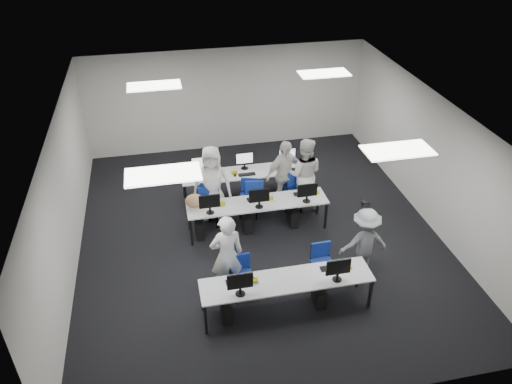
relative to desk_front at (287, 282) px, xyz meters
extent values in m
plane|color=black|center=(0.00, 2.40, -0.68)|extent=(9.00, 9.00, 0.00)
plane|color=white|center=(0.00, 2.40, 2.32)|extent=(9.00, 9.00, 0.00)
cube|color=silver|center=(0.00, 6.90, 0.82)|extent=(8.00, 0.02, 3.00)
cube|color=silver|center=(0.00, -2.10, 0.82)|extent=(8.00, 0.02, 3.00)
cube|color=silver|center=(-4.00, 2.40, 0.82)|extent=(0.02, 9.00, 3.00)
cube|color=silver|center=(4.00, 2.40, 0.82)|extent=(0.02, 9.00, 3.00)
cube|color=white|center=(-2.00, 0.40, 2.30)|extent=(1.20, 0.60, 0.02)
cube|color=white|center=(2.00, 0.40, 2.30)|extent=(1.20, 0.60, 0.02)
cube|color=white|center=(-2.00, 4.40, 2.30)|extent=(1.20, 0.60, 0.02)
cube|color=white|center=(2.00, 4.40, 2.30)|extent=(1.20, 0.60, 0.02)
cube|color=silver|center=(0.00, 0.00, 0.03)|extent=(3.20, 0.70, 0.03)
cube|color=black|center=(-1.55, -0.30, -0.33)|extent=(0.05, 0.05, 0.70)
cube|color=black|center=(-1.55, 0.30, -0.33)|extent=(0.05, 0.05, 0.70)
cube|color=black|center=(1.55, -0.30, -0.33)|extent=(0.05, 0.05, 0.70)
cube|color=black|center=(1.55, 0.30, -0.33)|extent=(0.05, 0.05, 0.70)
cube|color=silver|center=(0.00, 2.60, 0.03)|extent=(3.20, 0.70, 0.03)
cube|color=black|center=(-1.55, 2.30, -0.33)|extent=(0.05, 0.05, 0.70)
cube|color=black|center=(-1.55, 2.90, -0.33)|extent=(0.05, 0.05, 0.70)
cube|color=black|center=(1.55, 2.30, -0.33)|extent=(0.05, 0.05, 0.70)
cube|color=black|center=(1.55, 2.90, -0.33)|extent=(0.05, 0.05, 0.70)
cube|color=silver|center=(0.00, 4.00, 0.03)|extent=(3.20, 0.70, 0.03)
cube|color=black|center=(-1.55, 3.70, -0.33)|extent=(0.05, 0.05, 0.70)
cube|color=black|center=(-1.55, 4.30, -0.33)|extent=(0.05, 0.05, 0.70)
cube|color=black|center=(1.55, 3.70, -0.33)|extent=(0.05, 0.05, 0.70)
cube|color=black|center=(1.55, 4.30, -0.33)|extent=(0.05, 0.05, 0.70)
cube|color=#0E51B8|center=(-0.90, -0.18, 0.35)|extent=(0.46, 0.04, 0.32)
cube|color=black|center=(-0.90, 0.14, 0.06)|extent=(0.42, 0.14, 0.02)
ellipsoid|color=black|center=(-0.60, 0.14, 0.07)|extent=(0.07, 0.10, 0.04)
cube|color=black|center=(-1.15, 0.00, -0.47)|extent=(0.18, 0.40, 0.42)
cube|color=white|center=(0.90, -0.18, 0.35)|extent=(0.46, 0.04, 0.32)
cube|color=black|center=(0.90, 0.14, 0.06)|extent=(0.42, 0.14, 0.02)
ellipsoid|color=black|center=(1.20, 0.14, 0.07)|extent=(0.07, 0.10, 0.04)
cube|color=black|center=(0.65, 0.00, -0.47)|extent=(0.18, 0.40, 0.42)
cube|color=white|center=(-1.10, 2.42, 0.35)|extent=(0.46, 0.04, 0.32)
cube|color=black|center=(-1.10, 2.74, 0.06)|extent=(0.42, 0.14, 0.02)
ellipsoid|color=black|center=(-0.80, 2.74, 0.07)|extent=(0.07, 0.10, 0.04)
cube|color=black|center=(-1.35, 2.60, -0.47)|extent=(0.18, 0.40, 0.42)
cube|color=white|center=(0.00, 2.42, 0.35)|extent=(0.46, 0.04, 0.32)
cube|color=black|center=(0.00, 2.74, 0.06)|extent=(0.42, 0.14, 0.02)
ellipsoid|color=black|center=(0.30, 2.74, 0.07)|extent=(0.07, 0.10, 0.04)
cube|color=black|center=(-0.25, 2.60, -0.47)|extent=(0.18, 0.40, 0.42)
cube|color=white|center=(1.10, 2.42, 0.35)|extent=(0.46, 0.04, 0.32)
cube|color=black|center=(1.10, 2.74, 0.06)|extent=(0.42, 0.14, 0.02)
ellipsoid|color=black|center=(1.40, 2.74, 0.07)|extent=(0.07, 0.10, 0.04)
cube|color=black|center=(0.85, 2.60, -0.47)|extent=(0.18, 0.40, 0.42)
cube|color=white|center=(-1.10, 4.18, 0.35)|extent=(0.46, 0.04, 0.32)
cube|color=black|center=(-1.10, 3.86, 0.06)|extent=(0.42, 0.14, 0.02)
ellipsoid|color=black|center=(-1.40, 3.86, 0.07)|extent=(0.07, 0.10, 0.04)
cube|color=black|center=(-0.85, 4.00, -0.47)|extent=(0.18, 0.40, 0.42)
cube|color=white|center=(0.00, 4.18, 0.35)|extent=(0.46, 0.04, 0.32)
cube|color=black|center=(0.00, 3.86, 0.06)|extent=(0.42, 0.14, 0.02)
ellipsoid|color=black|center=(-0.30, 3.86, 0.07)|extent=(0.07, 0.10, 0.04)
cube|color=black|center=(0.25, 4.00, -0.47)|extent=(0.18, 0.40, 0.42)
cube|color=white|center=(1.10, 4.18, 0.35)|extent=(0.46, 0.04, 0.32)
cube|color=black|center=(1.10, 3.86, 0.06)|extent=(0.42, 0.14, 0.02)
ellipsoid|color=black|center=(0.80, 3.86, 0.07)|extent=(0.07, 0.10, 0.04)
cube|color=black|center=(1.35, 4.00, -0.47)|extent=(0.18, 0.40, 0.42)
cube|color=navy|center=(-0.73, 0.54, -0.24)|extent=(0.46, 0.44, 0.06)
cube|color=navy|center=(-0.75, 0.73, 0.01)|extent=(0.40, 0.08, 0.34)
cube|color=navy|center=(0.91, 0.58, -0.24)|extent=(0.43, 0.42, 0.06)
cube|color=navy|center=(0.90, 0.77, 0.01)|extent=(0.40, 0.06, 0.34)
cube|color=navy|center=(-1.06, 3.10, -0.20)|extent=(0.55, 0.54, 0.06)
cube|color=navy|center=(-1.01, 3.30, 0.07)|extent=(0.44, 0.16, 0.37)
cube|color=navy|center=(-0.08, 3.23, -0.22)|extent=(0.54, 0.52, 0.06)
cube|color=navy|center=(-0.02, 3.42, 0.03)|extent=(0.41, 0.17, 0.36)
cube|color=navy|center=(1.03, 3.24, -0.25)|extent=(0.49, 0.47, 0.06)
cube|color=navy|center=(1.06, 3.43, 0.00)|extent=(0.40, 0.13, 0.34)
cube|color=navy|center=(-1.05, 3.43, -0.23)|extent=(0.50, 0.48, 0.06)
cube|color=navy|center=(-1.09, 3.24, 0.02)|extent=(0.41, 0.12, 0.35)
cube|color=navy|center=(0.08, 3.41, -0.20)|extent=(0.52, 0.50, 0.06)
cube|color=navy|center=(0.05, 3.20, 0.07)|extent=(0.44, 0.12, 0.37)
cube|color=navy|center=(1.06, 3.57, -0.18)|extent=(0.56, 0.55, 0.07)
cube|color=navy|center=(1.11, 3.35, 0.11)|extent=(0.46, 0.14, 0.40)
ellipsoid|color=tan|center=(-1.42, 2.72, 0.21)|extent=(0.43, 0.30, 0.33)
imported|color=beige|center=(-0.99, 0.73, 0.21)|extent=(0.69, 0.49, 1.78)
imported|color=beige|center=(1.29, 3.31, 0.24)|extent=(1.08, 0.96, 1.84)
imported|color=beige|center=(-0.93, 3.32, 0.25)|extent=(1.00, 0.76, 1.85)
imported|color=beige|center=(0.83, 3.44, 0.20)|extent=(1.12, 0.78, 1.77)
imported|color=gray|center=(1.79, 0.70, 0.09)|extent=(1.00, 0.58, 1.54)
cube|color=black|center=(1.79, 0.88, 0.91)|extent=(0.14, 0.18, 0.10)
camera|label=1|loc=(-1.95, -6.56, 6.32)|focal=35.00mm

